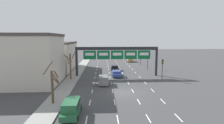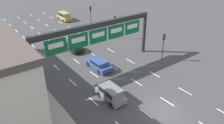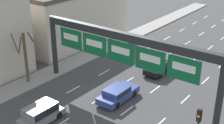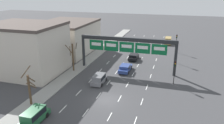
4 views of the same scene
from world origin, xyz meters
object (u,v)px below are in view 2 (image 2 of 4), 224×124
at_px(traffic_light_near_gantry, 164,42).
at_px(suv_gold, 64,16).
at_px(car_black, 74,47).
at_px(traffic_light_far_end, 115,23).
at_px(car_blue, 99,64).
at_px(tree_bare_closest, 36,79).
at_px(sign_gantry, 97,33).
at_px(suv_grey, 111,93).
at_px(traffic_light_mid_block, 91,13).

bearing_deg(traffic_light_near_gantry, suv_gold, 94.79).
height_order(car_black, traffic_light_far_end, traffic_light_far_end).
relative_size(car_blue, tree_bare_closest, 0.81).
bearing_deg(car_blue, traffic_light_near_gantry, -21.33).
bearing_deg(car_blue, tree_bare_closest, -164.06).
distance_m(sign_gantry, traffic_light_near_gantry, 10.17).
bearing_deg(suv_gold, sign_gantry, -105.11).
distance_m(car_blue, suv_grey, 7.42).
height_order(suv_grey, traffic_light_near_gantry, traffic_light_near_gantry).
distance_m(car_black, suv_grey, 14.82).
distance_m(car_blue, traffic_light_mid_block, 19.09).
distance_m(sign_gantry, suv_gold, 25.89).
bearing_deg(suv_gold, traffic_light_near_gantry, -85.21).
xyz_separation_m(traffic_light_near_gantry, traffic_light_far_end, (-0.03, 11.78, 0.05)).
bearing_deg(traffic_light_near_gantry, tree_bare_closest, 177.50).
relative_size(suv_grey, traffic_light_far_end, 0.92).
bearing_deg(car_blue, suv_grey, -113.47).
relative_size(suv_grey, tree_bare_closest, 0.69).
bearing_deg(car_black, sign_gantry, -89.66).
relative_size(suv_grey, traffic_light_mid_block, 0.87).
bearing_deg(traffic_light_far_end, suv_grey, -129.02).
height_order(car_black, suv_grey, suv_grey).
bearing_deg(sign_gantry, car_blue, -107.37).
relative_size(car_blue, car_black, 1.12).
xyz_separation_m(suv_gold, car_blue, (-6.81, -25.13, -0.31)).
relative_size(sign_gantry, tree_bare_closest, 3.29).
distance_m(sign_gantry, traffic_light_mid_block, 18.55).
xyz_separation_m(car_black, tree_bare_closest, (-9.81, -10.47, 2.44)).
distance_m(suv_gold, car_black, 18.69).
xyz_separation_m(car_black, suv_grey, (-3.06, -14.50, 0.16)).
bearing_deg(traffic_light_near_gantry, suv_grey, -165.24).
bearing_deg(sign_gantry, traffic_light_far_end, 40.49).
bearing_deg(suv_grey, sign_gantry, 66.90).
relative_size(car_black, tree_bare_closest, 0.72).
relative_size(suv_gold, traffic_light_near_gantry, 1.17).
xyz_separation_m(sign_gantry, tree_bare_closest, (-9.85, -3.23, -2.05)).
bearing_deg(traffic_light_mid_block, traffic_light_far_end, -89.38).
distance_m(suv_grey, tree_bare_closest, 8.18).
bearing_deg(tree_bare_closest, traffic_light_mid_block, 45.85).
xyz_separation_m(suv_gold, tree_bare_closest, (-16.51, -27.91, 2.12)).
xyz_separation_m(car_black, traffic_light_far_end, (9.08, 0.49, 2.35)).
height_order(suv_gold, car_blue, suv_gold).
height_order(suv_grey, tree_bare_closest, tree_bare_closest).
xyz_separation_m(car_blue, car_black, (0.10, 7.70, -0.01)).
bearing_deg(sign_gantry, traffic_light_mid_block, 60.97).
xyz_separation_m(traffic_light_near_gantry, traffic_light_mid_block, (-0.12, 20.19, 0.22)).
height_order(car_black, traffic_light_mid_block, traffic_light_mid_block).
xyz_separation_m(suv_gold, traffic_light_far_end, (2.38, -16.95, 2.03)).
relative_size(sign_gantry, traffic_light_near_gantry, 4.44).
height_order(sign_gantry, car_blue, sign_gantry).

